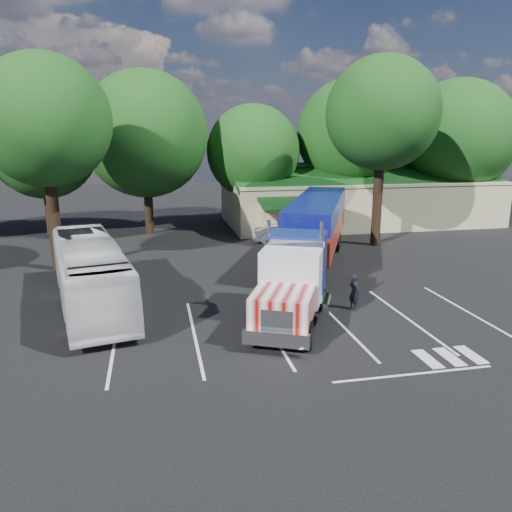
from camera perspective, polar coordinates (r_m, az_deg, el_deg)
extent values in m
plane|color=black|center=(27.09, -1.35, -3.64)|extent=(120.00, 120.00, 0.00)
cube|color=#BCAE8C|center=(47.63, 11.50, 6.20)|extent=(24.00, 11.00, 4.00)
cube|color=#113E14|center=(45.18, 12.84, 8.92)|extent=(24.20, 6.25, 2.10)
cube|color=#113E14|center=(49.58, 10.55, 9.45)|extent=(24.20, 6.25, 2.10)
cube|color=#BCAE8C|center=(39.75, 3.98, 4.08)|extent=(5.00, 2.50, 2.80)
cube|color=#113E14|center=(38.29, 4.54, 5.97)|extent=(5.40, 3.19, 0.80)
cylinder|color=black|center=(44.45, -22.52, 4.88)|extent=(0.70, 0.70, 4.00)
sphere|color=#123F15|center=(44.03, -23.15, 11.51)|extent=(8.40, 8.40, 8.40)
cylinder|color=black|center=(42.05, -12.15, 5.38)|extent=(0.70, 0.70, 4.30)
sphere|color=#123F15|center=(41.61, -12.57, 13.44)|extent=(10.00, 10.00, 10.00)
cylinder|color=black|center=(44.23, -0.33, 5.64)|extent=(0.70, 0.70, 3.60)
sphere|color=#123F15|center=(43.79, -0.34, 11.87)|extent=(8.00, 8.00, 8.00)
cylinder|color=black|center=(47.21, 10.39, 6.49)|extent=(0.70, 0.70, 4.50)
sphere|color=#123F15|center=(46.84, 10.71, 13.60)|extent=(9.60, 9.60, 9.60)
cylinder|color=black|center=(50.81, 21.46, 5.93)|extent=(0.70, 0.70, 3.90)
sphere|color=#123F15|center=(50.43, 22.06, 12.52)|extent=(10.40, 10.40, 10.40)
cylinder|color=black|center=(32.38, -22.05, 3.71)|extent=(0.70, 0.70, 6.00)
sphere|color=#123F15|center=(31.97, -23.03, 14.07)|extent=(7.60, 7.60, 7.60)
cylinder|color=black|center=(37.86, 13.69, 6.06)|extent=(0.70, 0.70, 6.50)
sphere|color=#123F15|center=(37.56, 14.25, 15.54)|extent=(8.00, 8.00, 8.00)
cube|color=black|center=(22.42, 4.11, -5.40)|extent=(3.91, 6.95, 0.26)
cube|color=white|center=(18.92, 2.28, -9.46)|extent=(2.44, 1.30, 0.56)
cube|color=white|center=(18.87, 2.42, -7.51)|extent=(1.17, 0.62, 0.92)
cube|color=white|center=(19.89, 3.05, -5.74)|extent=(3.17, 3.22, 1.18)
cube|color=silver|center=(21.63, 4.00, -2.42)|extent=(3.01, 2.56, 2.36)
cube|color=black|center=(20.85, 3.74, -1.57)|extent=(2.18, 1.05, 1.02)
cube|color=white|center=(22.13, 4.41, 1.52)|extent=(2.47, 1.20, 0.26)
cube|color=navy|center=(23.33, 4.72, -0.69)|extent=(3.18, 2.93, 2.77)
cylinder|color=white|center=(22.55, 1.43, -0.22)|extent=(0.24, 0.24, 3.48)
cylinder|color=white|center=(22.22, 7.40, -0.55)|extent=(0.24, 0.24, 3.48)
cylinder|color=white|center=(22.75, 0.69, -5.07)|extent=(1.30, 1.77, 0.68)
cylinder|color=white|center=(22.36, 7.67, -5.54)|extent=(1.30, 1.77, 0.68)
cube|color=white|center=(32.00, 7.02, 3.07)|extent=(7.87, 13.04, 1.54)
cube|color=#090A5B|center=(31.77, 7.09, 5.52)|extent=(7.87, 13.04, 1.23)
cube|color=black|center=(36.46, 7.67, 2.25)|extent=(2.61, 3.77, 0.36)
cube|color=black|center=(27.08, 4.18, -2.10)|extent=(0.16, 0.16, 1.43)
cube|color=black|center=(26.91, 7.20, -2.27)|extent=(0.16, 0.16, 1.43)
cube|color=white|center=(38.84, 7.98, 2.34)|extent=(2.29, 1.13, 0.12)
cylinder|color=black|center=(19.95, -0.32, -8.50)|extent=(0.79, 1.17, 1.13)
cylinder|color=black|center=(19.61, 5.89, -8.99)|extent=(0.79, 1.17, 1.13)
cylinder|color=black|center=(24.28, 2.22, -4.35)|extent=(0.79, 1.17, 1.13)
cylinder|color=black|center=(24.00, 7.29, -4.68)|extent=(0.79, 1.17, 1.13)
cylinder|color=black|center=(25.34, 2.69, -3.57)|extent=(0.79, 1.17, 1.13)
cylinder|color=black|center=(25.07, 7.55, -3.87)|extent=(0.79, 1.17, 1.13)
cylinder|color=black|center=(35.83, 5.82, 1.59)|extent=(0.79, 1.17, 1.13)
cylinder|color=black|center=(35.64, 9.25, 1.42)|extent=(0.79, 1.17, 1.13)
cylinder|color=black|center=(37.03, 6.05, 1.99)|extent=(0.79, 1.17, 1.13)
cylinder|color=black|center=(36.84, 9.38, 1.82)|extent=(0.79, 1.17, 1.13)
imported|color=black|center=(24.08, 11.17, -4.05)|extent=(0.61, 0.73, 1.70)
imported|color=black|center=(34.93, 5.43, 1.16)|extent=(1.18, 1.97, 0.98)
imported|color=silver|center=(25.16, -18.46, -1.86)|extent=(5.13, 12.11, 3.28)
imported|color=#A1A2A9|center=(37.91, 3.24, 2.61)|extent=(4.80, 2.76, 1.49)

